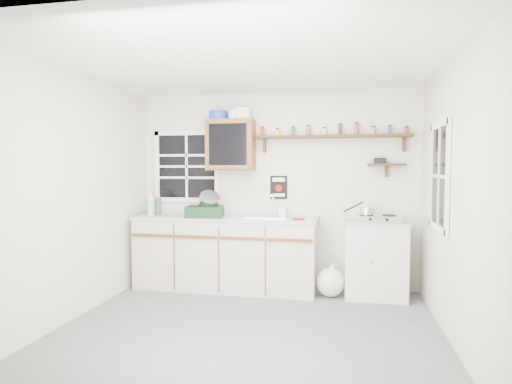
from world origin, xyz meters
The scene contains 18 objects.
room centered at (0.00, 0.00, 1.25)m, with size 3.64×3.24×2.54m.
main_cabinet centered at (-0.58, 1.30, 0.46)m, with size 2.31×0.63×0.92m.
right_cabinet centered at (1.25, 1.32, 0.46)m, with size 0.73×0.57×0.91m.
sink centered at (-0.05, 1.30, 0.93)m, with size 0.52×0.44×0.29m.
upper_cabinet centered at (-0.55, 1.44, 1.82)m, with size 0.60×0.32×0.65m.
upper_cabinet_clutter centered at (-0.58, 1.44, 2.21)m, with size 0.54×0.24×0.14m.
spice_shelf centered at (0.72, 1.51, 1.93)m, with size 1.91×0.18×0.35m.
secondary_shelf centered at (1.36, 1.52, 1.58)m, with size 0.45×0.16×0.24m.
warning_sign centered at (0.05, 1.59, 1.28)m, with size 0.22×0.02×0.30m.
window_back centered at (-1.20, 1.59, 1.55)m, with size 0.93×0.03×0.98m.
window_right centered at (1.79, 0.55, 1.45)m, with size 0.03×0.78×1.08m.
water_bottles centered at (-1.54, 1.28, 1.04)m, with size 0.15×0.17×0.27m.
dish_rack centered at (-0.80, 1.19, 1.03)m, with size 0.49×0.40×0.34m.
soap_bottle centered at (0.14, 1.36, 1.02)m, with size 0.09×0.09×0.19m, color silver.
rag centered at (0.36, 1.12, 0.93)m, with size 0.13×0.11×0.02m, color maroon.
hotplate centered at (1.27, 1.31, 0.94)m, with size 0.53×0.30×0.08m.
saucepan centered at (1.13, 1.31, 1.02)m, with size 0.35×0.26×0.16m.
trash_bag centered at (0.73, 1.19, 0.18)m, with size 0.37×0.34×0.43m.
Camera 1 is at (0.86, -3.88, 1.54)m, focal length 30.00 mm.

